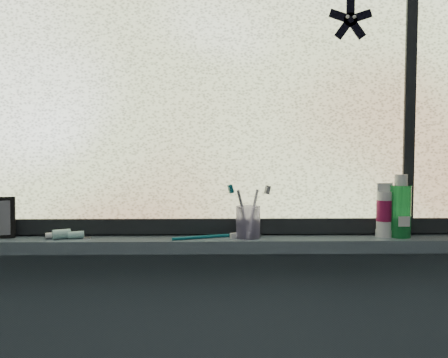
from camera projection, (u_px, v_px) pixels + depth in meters
name	position (u px, v px, depth m)	size (l,w,h in m)	color
wall_back	(226.00, 165.00, 1.66)	(3.00, 0.01, 2.50)	#9EA3A8
windowsill	(227.00, 244.00, 1.60)	(1.62, 0.14, 0.04)	slate
window_pane	(226.00, 79.00, 1.62)	(1.50, 0.01, 1.00)	silver
frame_bottom	(226.00, 226.00, 1.65)	(1.60, 0.03, 0.05)	black
frame_mullion	(410.00, 80.00, 1.63)	(0.04, 0.03, 1.00)	black
starfish_sticker	(350.00, 20.00, 1.60)	(0.15, 0.02, 0.15)	black
toothpaste_tube	(67.00, 234.00, 1.58)	(0.17, 0.04, 0.03)	white
toothbrush_cup	(248.00, 222.00, 1.59)	(0.08, 0.08, 0.10)	#AA9DD0
toothbrush_lying	(201.00, 236.00, 1.58)	(0.24, 0.02, 0.02)	#0B5B67
mouthwash_bottle	(400.00, 206.00, 1.60)	(0.07, 0.07, 0.17)	green
cream_tube	(384.00, 208.00, 1.61)	(0.05, 0.05, 0.12)	silver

